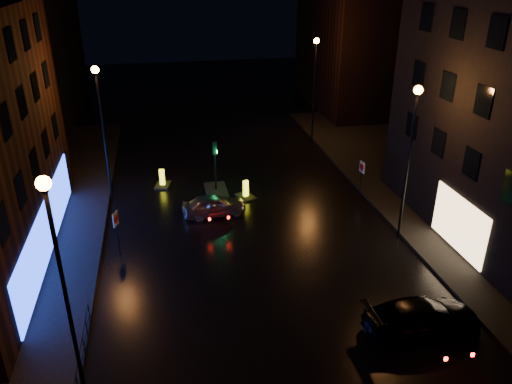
# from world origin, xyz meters

# --- Properties ---
(ground) EXTENTS (120.00, 120.00, 0.00)m
(ground) POSITION_xyz_m (0.00, 0.00, 0.00)
(ground) COLOR black
(ground) RESTS_ON ground
(pavement_right) EXTENTS (12.00, 44.00, 0.15)m
(pavement_right) POSITION_xyz_m (14.00, 8.00, 0.07)
(pavement_right) COLOR black
(pavement_right) RESTS_ON ground
(building_far_left) EXTENTS (8.00, 16.00, 14.00)m
(building_far_left) POSITION_xyz_m (-16.00, 35.00, 7.00)
(building_far_left) COLOR black
(building_far_left) RESTS_ON ground
(building_far_right) EXTENTS (8.00, 14.00, 12.00)m
(building_far_right) POSITION_xyz_m (15.00, 32.00, 6.00)
(building_far_right) COLOR black
(building_far_right) RESTS_ON ground
(street_lamp_lnear) EXTENTS (0.44, 0.44, 8.37)m
(street_lamp_lnear) POSITION_xyz_m (-7.80, -2.00, 5.56)
(street_lamp_lnear) COLOR black
(street_lamp_lnear) RESTS_ON ground
(street_lamp_lfar) EXTENTS (0.44, 0.44, 8.37)m
(street_lamp_lfar) POSITION_xyz_m (-7.80, 14.00, 5.56)
(street_lamp_lfar) COLOR black
(street_lamp_lfar) RESTS_ON ground
(street_lamp_rnear) EXTENTS (0.44, 0.44, 8.37)m
(street_lamp_rnear) POSITION_xyz_m (7.80, 6.00, 5.56)
(street_lamp_rnear) COLOR black
(street_lamp_rnear) RESTS_ON ground
(street_lamp_rfar) EXTENTS (0.44, 0.44, 8.37)m
(street_lamp_rfar) POSITION_xyz_m (7.80, 22.00, 5.56)
(street_lamp_rfar) COLOR black
(street_lamp_rfar) RESTS_ON ground
(traffic_signal) EXTENTS (1.40, 2.40, 3.45)m
(traffic_signal) POSITION_xyz_m (-1.20, 14.00, 0.50)
(traffic_signal) COLOR black
(traffic_signal) RESTS_ON ground
(guard_railing) EXTENTS (0.05, 6.04, 1.00)m
(guard_railing) POSITION_xyz_m (-8.00, -1.00, 0.74)
(guard_railing) COLOR black
(guard_railing) RESTS_ON ground
(silver_hatchback) EXTENTS (3.86, 1.82, 1.27)m
(silver_hatchback) POSITION_xyz_m (-1.71, 10.68, 0.64)
(silver_hatchback) COLOR #B7BAC0
(silver_hatchback) RESTS_ON ground
(dark_sedan) EXTENTS (4.86, 2.00, 1.41)m
(dark_sedan) POSITION_xyz_m (5.31, -1.20, 0.70)
(dark_sedan) COLOR black
(dark_sedan) RESTS_ON ground
(bollard_near) EXTENTS (1.32, 1.56, 1.16)m
(bollard_near) POSITION_xyz_m (0.54, 12.62, 0.25)
(bollard_near) COLOR black
(bollard_near) RESTS_ON ground
(bollard_far) EXTENTS (1.22, 1.55, 1.19)m
(bollard_far) POSITION_xyz_m (-4.61, 15.44, 0.26)
(bollard_far) COLOR black
(bollard_far) RESTS_ON ground
(road_sign_left) EXTENTS (0.25, 0.53, 2.29)m
(road_sign_left) POSITION_xyz_m (-7.07, 7.53, 1.72)
(road_sign_left) COLOR black
(road_sign_left) RESTS_ON ground
(road_sign_right) EXTENTS (0.15, 0.54, 2.23)m
(road_sign_right) POSITION_xyz_m (7.90, 11.74, 1.67)
(road_sign_right) COLOR black
(road_sign_right) RESTS_ON ground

